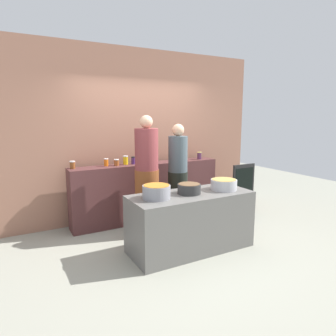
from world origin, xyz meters
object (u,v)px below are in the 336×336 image
at_px(preserve_jar_5, 182,157).
at_px(cooking_pot_center, 189,189).
at_px(cook_with_tongs, 147,181).
at_px(cook_in_cap, 178,181).
at_px(preserve_jar_1, 106,162).
at_px(cooking_pot_left, 157,192).
at_px(preserve_jar_7, 199,156).
at_px(preserve_jar_0, 72,165).
at_px(preserve_jar_6, 185,156).
at_px(preserve_jar_3, 126,160).
at_px(chalkboard_sign, 243,189).
at_px(cooking_pot_right, 224,184).
at_px(preserve_jar_4, 133,160).
at_px(preserve_jar_2, 117,162).

height_order(preserve_jar_5, cooking_pot_center, preserve_jar_5).
relative_size(cook_with_tongs, cook_in_cap, 1.08).
height_order(preserve_jar_1, cooking_pot_left, preserve_jar_1).
xyz_separation_m(preserve_jar_5, cooking_pot_left, (-1.21, -1.36, -0.20)).
bearing_deg(preserve_jar_5, preserve_jar_7, -0.55).
height_order(preserve_jar_0, preserve_jar_6, preserve_jar_6).
relative_size(preserve_jar_3, preserve_jar_6, 1.01).
bearing_deg(chalkboard_sign, cook_with_tongs, 179.89).
bearing_deg(cook_with_tongs, preserve_jar_6, 29.75).
relative_size(cook_with_tongs, chalkboard_sign, 1.94).
xyz_separation_m(preserve_jar_1, cook_with_tongs, (0.44, -0.64, -0.24)).
distance_m(preserve_jar_1, cooking_pot_right, 1.96).
relative_size(preserve_jar_1, chalkboard_sign, 0.13).
xyz_separation_m(preserve_jar_3, preserve_jar_7, (1.46, -0.07, -0.01)).
relative_size(preserve_jar_7, cooking_pot_right, 0.37).
bearing_deg(preserve_jar_7, cooking_pot_center, -129.02).
height_order(preserve_jar_5, preserve_jar_7, preserve_jar_7).
bearing_deg(preserve_jar_5, preserve_jar_4, 176.65).
xyz_separation_m(preserve_jar_2, preserve_jar_7, (1.64, -0.04, 0.02)).
xyz_separation_m(preserve_jar_1, preserve_jar_4, (0.47, -0.03, 0.00)).
xyz_separation_m(preserve_jar_2, cook_in_cap, (0.84, -0.58, -0.29)).
relative_size(preserve_jar_5, cooking_pot_left, 0.34).
bearing_deg(preserve_jar_3, preserve_jar_6, -1.03).
xyz_separation_m(cooking_pot_center, cook_with_tongs, (-0.26, 0.80, -0.02)).
xyz_separation_m(preserve_jar_4, preserve_jar_6, (1.04, -0.01, 0.01)).
distance_m(cooking_pot_right, cook_in_cap, 0.91).
relative_size(preserve_jar_3, cook_with_tongs, 0.08).
xyz_separation_m(preserve_jar_1, chalkboard_sign, (2.42, -0.65, -0.60)).
height_order(preserve_jar_2, cooking_pot_left, preserve_jar_2).
height_order(preserve_jar_1, preserve_jar_6, preserve_jar_6).
relative_size(cooking_pot_left, cooking_pot_center, 1.14).
bearing_deg(preserve_jar_1, preserve_jar_7, -2.69).
distance_m(cooking_pot_right, cook_with_tongs, 1.18).
bearing_deg(preserve_jar_1, preserve_jar_5, -3.28).
height_order(preserve_jar_3, preserve_jar_4, preserve_jar_3).
relative_size(preserve_jar_2, cooking_pot_right, 0.29).
height_order(preserve_jar_2, cooking_pot_right, preserve_jar_2).
xyz_separation_m(preserve_jar_1, cooking_pot_center, (0.70, -1.44, -0.22)).
bearing_deg(cook_with_tongs, cook_in_cap, 2.10).
relative_size(preserve_jar_3, cooking_pot_left, 0.42).
bearing_deg(preserve_jar_1, preserve_jar_3, -2.02).
height_order(preserve_jar_3, preserve_jar_6, preserve_jar_3).
xyz_separation_m(cooking_pot_center, chalkboard_sign, (1.72, 0.79, -0.38)).
relative_size(preserve_jar_0, cook_with_tongs, 0.07).
bearing_deg(cooking_pot_left, preserve_jar_4, 79.41).
bearing_deg(cook_with_tongs, cooking_pot_right, -46.19).
xyz_separation_m(preserve_jar_4, chalkboard_sign, (1.95, -0.62, -0.60)).
height_order(preserve_jar_0, preserve_jar_3, preserve_jar_3).
bearing_deg(preserve_jar_0, chalkboard_sign, -12.55).
height_order(preserve_jar_6, cooking_pot_center, preserve_jar_6).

